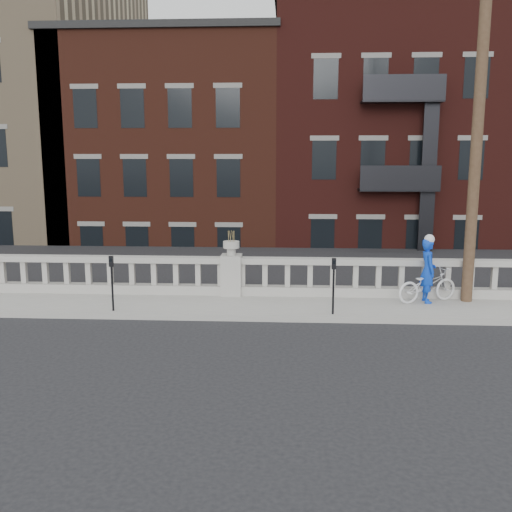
% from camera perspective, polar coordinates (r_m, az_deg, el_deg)
% --- Properties ---
extents(ground, '(120.00, 120.00, 0.00)m').
position_cam_1_polar(ground, '(11.91, -4.33, -9.12)').
color(ground, black).
rests_on(ground, ground).
extents(sidewalk, '(32.00, 2.20, 0.15)m').
position_cam_1_polar(sidewalk, '(14.74, -2.81, -5.03)').
color(sidewalk, gray).
rests_on(sidewalk, ground).
extents(balustrade, '(28.00, 0.34, 1.03)m').
position_cam_1_polar(balustrade, '(15.52, -2.47, -2.10)').
color(balustrade, gray).
rests_on(balustrade, sidewalk).
extents(planter_pedestal, '(0.55, 0.55, 1.76)m').
position_cam_1_polar(planter_pedestal, '(15.49, -2.47, -1.42)').
color(planter_pedestal, gray).
rests_on(planter_pedestal, sidewalk).
extents(lower_level, '(80.00, 44.00, 20.80)m').
position_cam_1_polar(lower_level, '(34.23, 1.62, 7.92)').
color(lower_level, '#605E59').
rests_on(lower_level, ground).
extents(utility_pole, '(1.60, 0.28, 10.00)m').
position_cam_1_polar(utility_pole, '(15.53, 21.44, 14.29)').
color(utility_pole, '#422D1E').
rests_on(utility_pole, sidewalk).
extents(parking_meter_c, '(0.10, 0.09, 1.36)m').
position_cam_1_polar(parking_meter_c, '(14.26, -14.22, -2.04)').
color(parking_meter_c, black).
rests_on(parking_meter_c, sidewalk).
extents(parking_meter_d, '(0.10, 0.09, 1.36)m').
position_cam_1_polar(parking_meter_d, '(13.66, 7.76, -2.35)').
color(parking_meter_d, black).
rests_on(parking_meter_d, sidewalk).
extents(bicycle, '(1.81, 1.23, 0.90)m').
position_cam_1_polar(bicycle, '(15.40, 16.75, -2.78)').
color(bicycle, silver).
rests_on(bicycle, sidewalk).
extents(cyclist, '(0.43, 0.63, 1.66)m').
position_cam_1_polar(cyclist, '(15.31, 16.80, -1.40)').
color(cyclist, '#0D3AC3').
rests_on(cyclist, sidewalk).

